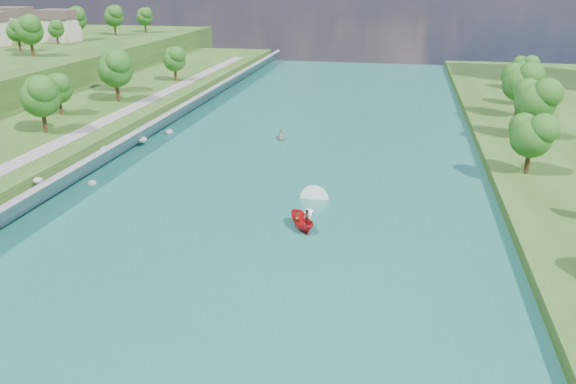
# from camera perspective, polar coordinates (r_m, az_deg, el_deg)

# --- Properties ---
(ground) EXTENTS (260.00, 260.00, 0.00)m
(ground) POSITION_cam_1_polar(r_m,az_deg,el_deg) (51.26, -7.35, -9.43)
(ground) COLOR #2D5119
(ground) RESTS_ON ground
(river_water) EXTENTS (55.00, 240.00, 0.10)m
(river_water) POSITION_cam_1_polar(r_m,az_deg,el_deg) (68.47, -2.08, -1.08)
(river_water) COLOR #1A6254
(river_water) RESTS_ON ground
(ridge_west) EXTENTS (60.00, 120.00, 9.00)m
(ridge_west) POSITION_cam_1_polar(r_m,az_deg,el_deg) (169.21, -24.41, 12.03)
(ridge_west) COLOR #2D5119
(ridge_west) RESTS_ON ground
(riprap_bank) EXTENTS (4.32, 236.00, 4.46)m
(riprap_bank) POSITION_cam_1_polar(r_m,az_deg,el_deg) (77.09, -21.30, 1.42)
(riprap_bank) COLOR slate
(riprap_bank) RESTS_ON ground
(riverside_path) EXTENTS (3.00, 200.00, 0.10)m
(riverside_path) POSITION_cam_1_polar(r_m,az_deg,el_deg) (80.96, -25.13, 3.05)
(riverside_path) COLOR gray
(riverside_path) RESTS_ON berm_west
(ridge_houses) EXTENTS (29.50, 29.50, 8.40)m
(ridge_houses) POSITION_cam_1_polar(r_m,az_deg,el_deg) (175.96, -25.61, 15.05)
(ridge_houses) COLOR beige
(ridge_houses) RESTS_ON ridge_west
(trees_east) EXTENTS (15.81, 142.00, 11.73)m
(trees_east) POSITION_cam_1_polar(r_m,az_deg,el_deg) (83.88, 26.37, 5.63)
(trees_east) COLOR #224A13
(trees_east) RESTS_ON berm_east
(trees_ridge) EXTENTS (15.43, 63.41, 10.64)m
(trees_ridge) POSITION_cam_1_polar(r_m,az_deg,el_deg) (166.52, -20.49, 15.73)
(trees_ridge) COLOR #224A13
(trees_ridge) RESTS_ON ridge_west
(motorboat) EXTENTS (3.79, 19.17, 2.21)m
(motorboat) POSITION_cam_1_polar(r_m,az_deg,el_deg) (62.15, 1.59, -2.63)
(motorboat) COLOR red
(motorboat) RESTS_ON river_water
(raft) EXTENTS (2.95, 3.39, 1.53)m
(raft) POSITION_cam_1_polar(r_m,az_deg,el_deg) (95.12, -0.74, 5.60)
(raft) COLOR gray
(raft) RESTS_ON river_water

